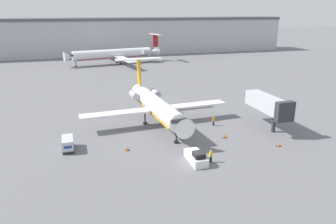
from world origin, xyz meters
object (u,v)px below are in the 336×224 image
object	(u,v)px
luggage_cart	(68,144)
traffic_cone_left	(127,149)
pushback_tug	(196,157)
jet_bridge	(269,105)
airplane_parked_far_left	(115,54)
traffic_cone_right	(225,135)
worker_near_tug	(211,156)
traffic_cone_mid	(279,144)
worker_by_wing	(214,121)
airplane_main	(157,105)

from	to	relation	value
luggage_cart	traffic_cone_left	size ratio (longest dim) A/B	6.08
pushback_tug	jet_bridge	size ratio (longest dim) A/B	0.43
airplane_parked_far_left	pushback_tug	bearing A→B (deg)	-90.98
traffic_cone_right	worker_near_tug	bearing A→B (deg)	-127.60
worker_near_tug	traffic_cone_mid	xyz separation A→B (m)	(12.62, 2.13, -0.66)
pushback_tug	airplane_parked_far_left	bearing A→B (deg)	89.02
traffic_cone_left	luggage_cart	bearing A→B (deg)	161.69
worker_by_wing	traffic_cone_mid	world-z (taller)	worker_by_wing
pushback_tug	traffic_cone_mid	world-z (taller)	pushback_tug
airplane_main	traffic_cone_mid	xyz separation A→B (m)	(15.75, -15.61, -3.36)
traffic_cone_right	airplane_parked_far_left	bearing A→B (deg)	94.44
luggage_cart	jet_bridge	size ratio (longest dim) A/B	0.34
airplane_main	luggage_cart	distance (m)	17.94
airplane_main	pushback_tug	world-z (taller)	airplane_main
traffic_cone_left	airplane_parked_far_left	bearing A→B (deg)	83.06
worker_near_tug	traffic_cone_mid	distance (m)	12.81
worker_by_wing	traffic_cone_right	distance (m)	6.15
airplane_main	traffic_cone_left	xyz separation A→B (m)	(-7.44, -10.29, -3.38)
luggage_cart	traffic_cone_left	world-z (taller)	luggage_cart
pushback_tug	worker_near_tug	distance (m)	2.09
worker_near_tug	traffic_cone_left	xyz separation A→B (m)	(-10.57, 7.45, -0.67)
traffic_cone_mid	airplane_main	bearing A→B (deg)	135.26
luggage_cart	worker_near_tug	distance (m)	21.83
airplane_main	jet_bridge	xyz separation A→B (m)	(18.59, -7.81, 0.78)
traffic_cone_right	airplane_parked_far_left	distance (m)	83.47
worker_near_tug	airplane_parked_far_left	bearing A→B (deg)	90.26
airplane_main	airplane_parked_far_left	size ratio (longest dim) A/B	0.73
traffic_cone_right	traffic_cone_mid	xyz separation A→B (m)	(6.56, -5.73, -0.08)
luggage_cart	traffic_cone_mid	world-z (taller)	luggage_cart
worker_by_wing	traffic_cone_mid	bearing A→B (deg)	-63.64
jet_bridge	airplane_parked_far_left	bearing A→B (deg)	101.08
airplane_main	worker_near_tug	distance (m)	18.21
airplane_main	traffic_cone_right	world-z (taller)	airplane_main
airplane_main	worker_by_wing	distance (m)	10.95
airplane_parked_far_left	jet_bridge	xyz separation A→B (m)	(15.87, -81.08, 0.54)
pushback_tug	luggage_cart	xyz separation A→B (m)	(-17.28, 9.64, 0.27)
traffic_cone_left	traffic_cone_mid	world-z (taller)	traffic_cone_mid
pushback_tug	jet_bridge	world-z (taller)	jet_bridge
traffic_cone_right	jet_bridge	xyz separation A→B (m)	(9.41, 2.07, 4.06)
pushback_tug	luggage_cart	size ratio (longest dim) A/B	1.27
traffic_cone_mid	pushback_tug	bearing A→B (deg)	-174.33
traffic_cone_left	worker_near_tug	bearing A→B (deg)	-35.17
worker_near_tug	traffic_cone_right	size ratio (longest dim) A/B	2.26
worker_near_tug	airplane_parked_far_left	world-z (taller)	airplane_parked_far_left
luggage_cart	worker_by_wing	size ratio (longest dim) A/B	2.23
traffic_cone_left	jet_bridge	distance (m)	26.48
luggage_cart	worker_near_tug	xyz separation A→B (m)	(19.24, -10.32, -0.00)
worker_by_wing	jet_bridge	distance (m)	10.23
airplane_parked_far_left	traffic_cone_left	bearing A→B (deg)	-96.94
worker_by_wing	luggage_cart	bearing A→B (deg)	-172.04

